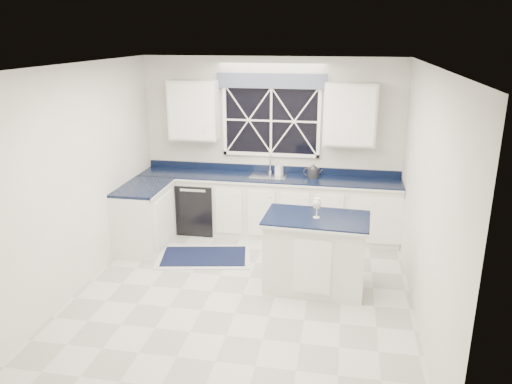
% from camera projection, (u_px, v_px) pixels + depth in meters
% --- Properties ---
extents(ground, '(4.50, 4.50, 0.00)m').
position_uv_depth(ground, '(243.00, 294.00, 6.05)').
color(ground, beige).
rests_on(ground, ground).
extents(back_wall, '(4.00, 0.10, 2.70)m').
position_uv_depth(back_wall, '(271.00, 146.00, 7.75)').
color(back_wall, beige).
rests_on(back_wall, ground).
extents(base_cabinets, '(3.99, 1.60, 0.90)m').
position_uv_depth(base_cabinets, '(245.00, 209.00, 7.64)').
color(base_cabinets, silver).
rests_on(base_cabinets, ground).
extents(countertop, '(3.98, 0.64, 0.04)m').
position_uv_depth(countertop, '(268.00, 178.00, 7.60)').
color(countertop, black).
rests_on(countertop, base_cabinets).
extents(dishwasher, '(0.60, 0.58, 0.82)m').
position_uv_depth(dishwasher, '(200.00, 205.00, 7.94)').
color(dishwasher, black).
rests_on(dishwasher, ground).
extents(window, '(1.65, 0.09, 1.26)m').
position_uv_depth(window, '(271.00, 116.00, 7.56)').
color(window, black).
rests_on(window, ground).
extents(upper_cabinets, '(3.10, 0.34, 0.90)m').
position_uv_depth(upper_cabinets, '(270.00, 112.00, 7.42)').
color(upper_cabinets, silver).
rests_on(upper_cabinets, ground).
extents(faucet, '(0.05, 0.20, 0.30)m').
position_uv_depth(faucet, '(270.00, 163.00, 7.73)').
color(faucet, silver).
rests_on(faucet, countertop).
extents(island, '(1.28, 0.81, 0.93)m').
position_uv_depth(island, '(315.00, 252.00, 6.09)').
color(island, silver).
rests_on(island, ground).
extents(rug, '(1.43, 1.02, 0.02)m').
position_uv_depth(rug, '(204.00, 257.00, 7.04)').
color(rug, beige).
rests_on(rug, ground).
extents(kettle, '(0.29, 0.19, 0.21)m').
position_uv_depth(kettle, '(313.00, 171.00, 7.51)').
color(kettle, '#2E2E31').
rests_on(kettle, countertop).
extents(wine_glass, '(0.10, 0.10, 0.24)m').
position_uv_depth(wine_glass, '(317.00, 204.00, 5.88)').
color(wine_glass, silver).
rests_on(wine_glass, island).
extents(soap_bottle, '(0.12, 0.13, 0.22)m').
position_uv_depth(soap_bottle, '(279.00, 168.00, 7.65)').
color(soap_bottle, silver).
rests_on(soap_bottle, countertop).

